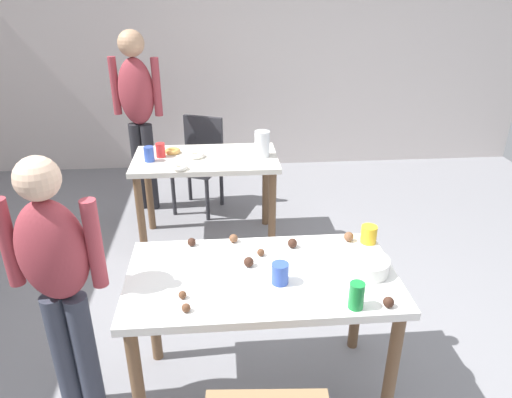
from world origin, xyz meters
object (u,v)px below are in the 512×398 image
Objects in this scene: dining_table_far at (206,171)px; person_adult_far at (138,106)px; chair_far_table at (200,158)px; soda_can at (356,296)px; dining_table_near at (262,291)px; pitcher_far at (262,144)px; mixing_bowl at (366,265)px; person_girl_near at (58,275)px.

person_adult_far is (-0.60, 0.68, 0.37)m from dining_table_far.
chair_far_table is 2.71m from soda_can.
pitcher_far is (0.15, 1.62, 0.21)m from dining_table_near.
chair_far_table reaches higher than mixing_bowl.
person_girl_near is 11.39× the size of soda_can.
chair_far_table reaches higher than dining_table_near.
soda_can is at bearing -74.00° from chair_far_table.
dining_table_far is 0.69× the size of person_adult_far.
chair_far_table is 3.97× the size of mixing_bowl.
person_girl_near is 1.43m from mixing_bowl.
pitcher_far is at bearing -52.82° from chair_far_table.
person_adult_far is at bearing 115.88° from soda_can.
dining_table_near is 2.51m from person_adult_far.
dining_table_far is at bearing 100.10° from dining_table_near.
dining_table_far is 0.81× the size of person_girl_near.
person_adult_far reaches higher than pitcher_far.
chair_far_table is at bearing 76.56° from person_girl_near.
person_adult_far is at bearing 120.68° from mixing_bowl.
pitcher_far is (1.04, -0.70, -0.14)m from person_adult_far.
person_adult_far is 7.50× the size of mixing_bowl.
mixing_bowl is (0.50, -0.02, 0.14)m from dining_table_near.
pitcher_far is at bearing 84.59° from dining_table_near.
person_adult_far reaches higher than mixing_bowl.
dining_table_far is 1.30× the size of chair_far_table.
soda_can is at bearing -10.50° from person_girl_near.
soda_can is at bearing -115.24° from mixing_bowl.
chair_far_table is 7.13× the size of soda_can.
mixing_bowl is (0.87, -2.32, 0.29)m from chair_far_table.
dining_table_near is 0.79× the size of person_adult_far.
dining_table_near is 0.52m from mixing_bowl.
soda_can reaches higher than mixing_bowl.
chair_far_table is 0.63× the size of person_girl_near.
person_girl_near is at bearing -179.06° from mixing_bowl.
pitcher_far is (-0.35, 1.64, 0.07)m from mixing_bowl.
person_girl_near is 6.35× the size of mixing_bowl.
pitcher_far is (0.45, -0.02, 0.22)m from dining_table_far.
person_adult_far is at bearing 131.09° from dining_table_far.
mixing_bowl is at bearing 0.94° from person_girl_near.
person_adult_far reaches higher than person_girl_near.
pitcher_far is (1.08, 1.66, 0.03)m from person_girl_near.
pitcher_far reaches higher than soda_can.
person_girl_near reaches higher than soda_can.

